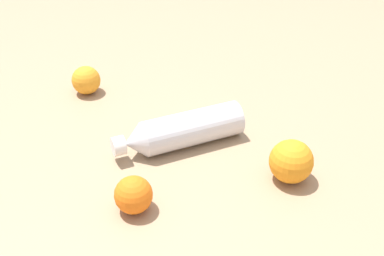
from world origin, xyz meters
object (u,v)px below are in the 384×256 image
(water_bottle, at_px, (182,131))
(orange_0, at_px, (291,161))
(orange_1, at_px, (133,195))
(orange_2, at_px, (86,80))

(water_bottle, bearing_deg, orange_0, 127.56)
(orange_1, bearing_deg, water_bottle, 116.40)
(orange_0, relative_size, orange_1, 1.23)
(orange_1, bearing_deg, orange_0, 64.89)
(orange_1, relative_size, orange_2, 0.96)
(water_bottle, relative_size, orange_1, 4.16)
(orange_0, xyz_separation_m, orange_2, (-0.52, -0.10, -0.01))
(water_bottle, xyz_separation_m, orange_1, (0.09, -0.18, -0.00))
(orange_0, relative_size, orange_2, 1.18)
(orange_1, xyz_separation_m, orange_2, (-0.40, 0.15, 0.00))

